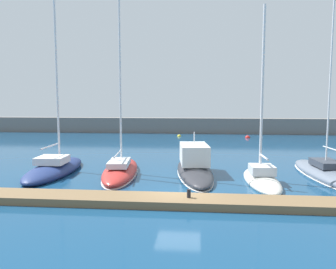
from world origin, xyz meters
TOP-DOWN VIEW (x-y plane):
  - ground_plane at (0.00, 0.00)m, footprint 120.00×120.00m
  - dock_pier at (0.00, -1.30)m, footprint 26.86×1.90m
  - breakwater_seawall at (0.00, 35.76)m, footprint 108.00×2.07m
  - sailboat_navy_nearest at (-9.57, 5.33)m, footprint 3.11×8.86m
  - sailboat_red_second at (-4.57, 5.32)m, footprint 3.23×8.89m
  - motorboat_charcoal_third at (0.78, 6.07)m, footprint 3.53×10.09m
  - sailboat_ivory_fourth at (5.21, 3.77)m, footprint 2.29×6.71m
  - sailboat_slate_fifth at (10.12, 5.85)m, footprint 3.41×10.17m
  - mooring_buoy_red at (8.02, 29.61)m, footprint 0.71×0.71m
  - mooring_buoy_yellow at (-1.82, 30.71)m, footprint 0.56×0.56m
  - dock_bollard at (0.61, -1.30)m, footprint 0.20×0.20m

SIDE VIEW (x-z plane):
  - ground_plane at x=0.00m, z-range 0.00..0.00m
  - mooring_buoy_red at x=8.02m, z-range -0.36..0.36m
  - mooring_buoy_yellow at x=-1.82m, z-range -0.28..0.28m
  - dock_pier at x=0.00m, z-range 0.00..0.41m
  - sailboat_slate_fifth at x=10.12m, z-range -8.15..8.77m
  - sailboat_ivory_fourth at x=5.21m, z-range -5.55..6.25m
  - sailboat_navy_nearest at x=-9.57m, z-range -6.49..7.22m
  - sailboat_red_second at x=-4.57m, z-range -7.76..8.51m
  - motorboat_charcoal_third at x=0.78m, z-range -1.13..2.25m
  - dock_bollard at x=0.61m, z-range 0.41..0.85m
  - breakwater_seawall at x=0.00m, z-range 0.00..2.47m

